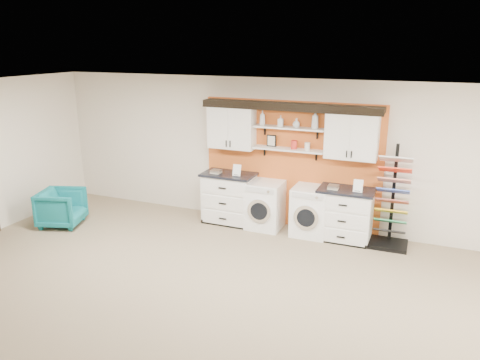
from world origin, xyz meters
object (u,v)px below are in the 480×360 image
at_px(base_cabinet_left, 229,198).
at_px(armchair, 62,208).
at_px(washer, 265,205).
at_px(base_cabinet_right, 345,214).
at_px(sample_rack, 391,216).
at_px(dryer, 311,211).

distance_m(base_cabinet_left, armchair, 3.24).
bearing_deg(washer, base_cabinet_right, 0.13).
relative_size(base_cabinet_right, sample_rack, 0.55).
bearing_deg(dryer, armchair, -162.94).
relative_size(base_cabinet_left, base_cabinet_right, 1.05).
bearing_deg(armchair, base_cabinet_left, -82.55).
bearing_deg(dryer, base_cabinet_right, 0.31).
height_order(base_cabinet_left, base_cabinet_right, base_cabinet_left).
bearing_deg(sample_rack, base_cabinet_right, -179.01).
bearing_deg(sample_rack, dryer, -179.72).
relative_size(base_cabinet_right, armchair, 1.25).
distance_m(base_cabinet_left, sample_rack, 3.03).
distance_m(base_cabinet_right, sample_rack, 0.77).
xyz_separation_m(dryer, sample_rack, (1.39, 0.03, 0.10)).
bearing_deg(base_cabinet_left, dryer, -0.12).
xyz_separation_m(sample_rack, armchair, (-5.95, -1.43, -0.20)).
xyz_separation_m(base_cabinet_right, washer, (-1.51, -0.00, -0.02)).
height_order(base_cabinet_right, washer, base_cabinet_right).
bearing_deg(washer, dryer, 0.00).
xyz_separation_m(washer, armchair, (-3.67, -1.40, -0.10)).
distance_m(sample_rack, armchair, 6.12).
relative_size(base_cabinet_right, dryer, 1.07).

